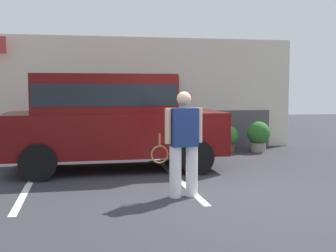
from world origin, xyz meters
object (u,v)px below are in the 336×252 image
at_px(potted_plant_by_porch, 228,137).
at_px(potted_plant_secondary, 258,135).
at_px(parked_suv, 110,117).
at_px(tennis_player_man, 183,143).

height_order(potted_plant_by_porch, potted_plant_secondary, potted_plant_secondary).
xyz_separation_m(parked_suv, potted_plant_by_porch, (3.40, 2.06, -0.75)).
bearing_deg(potted_plant_secondary, potted_plant_by_porch, 166.20).
xyz_separation_m(tennis_player_man, potted_plant_secondary, (3.21, 4.53, -0.42)).
height_order(parked_suv, tennis_player_man, parked_suv).
xyz_separation_m(potted_plant_by_porch, potted_plant_secondary, (0.80, -0.20, 0.07)).
bearing_deg(parked_suv, tennis_player_man, -69.99).
height_order(parked_suv, potted_plant_secondary, parked_suv).
bearing_deg(potted_plant_by_porch, parked_suv, -148.82).
height_order(tennis_player_man, potted_plant_by_porch, tennis_player_man).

